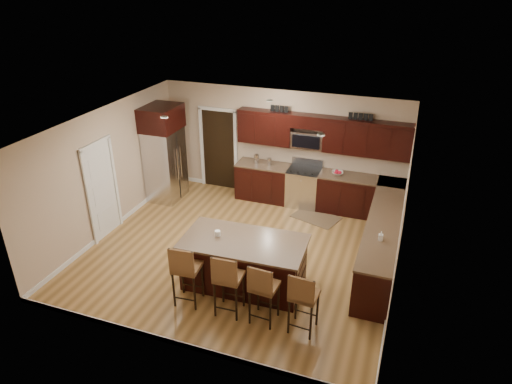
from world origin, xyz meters
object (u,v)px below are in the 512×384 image
at_px(island, 244,264).
at_px(stool_right, 263,287).
at_px(range, 304,187).
at_px(stool_left, 185,269).
at_px(stool_extra, 303,296).
at_px(refrigerator, 164,152).
at_px(stool_mid, 227,278).

relative_size(island, stool_right, 2.00).
distance_m(range, stool_left, 4.37).
xyz_separation_m(stool_left, stool_extra, (2.01, 0.00, -0.03)).
bearing_deg(refrigerator, island, -40.68).
bearing_deg(stool_left, refrigerator, 119.17).
relative_size(range, stool_right, 0.99).
xyz_separation_m(stool_left, stool_right, (1.36, 0.00, -0.03)).
height_order(island, refrigerator, refrigerator).
relative_size(stool_left, stool_right, 1.05).
relative_size(island, stool_left, 1.91).
relative_size(island, refrigerator, 0.95).
distance_m(range, stool_extra, 4.39).
bearing_deg(island, stool_right, -55.25).
distance_m(stool_right, stool_extra, 0.65).
bearing_deg(range, refrigerator, -166.91).
distance_m(stool_right, refrigerator, 5.12).
bearing_deg(stool_right, range, 99.24).
distance_m(stool_mid, stool_right, 0.60).
xyz_separation_m(range, stool_extra, (1.07, -4.25, 0.23)).
bearing_deg(stool_left, stool_mid, -4.86).
distance_m(stool_mid, refrigerator, 4.70).
distance_m(island, stool_mid, 0.90).
xyz_separation_m(range, stool_mid, (-0.19, -4.26, 0.25)).
height_order(range, island, range).
distance_m(range, refrigerator, 3.47).
distance_m(stool_mid, stool_extra, 1.25).
height_order(range, stool_extra, stool_extra).
xyz_separation_m(range, island, (-0.23, -3.41, -0.04)).
xyz_separation_m(stool_left, stool_mid, (0.76, -0.00, -0.00)).
height_order(island, stool_extra, stool_extra).
bearing_deg(stool_extra, island, 150.46).
bearing_deg(refrigerator, stool_extra, -38.62).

